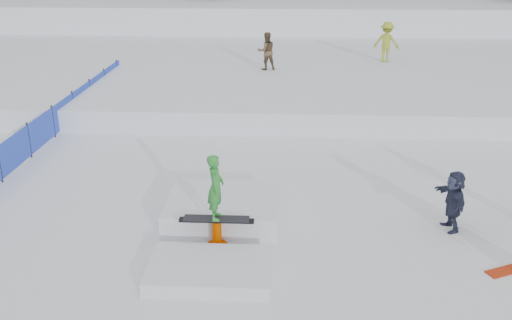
{
  "coord_description": "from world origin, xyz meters",
  "views": [
    {
      "loc": [
        1.19,
        -11.14,
        6.22
      ],
      "look_at": [
        0.5,
        2.0,
        1.1
      ],
      "focal_mm": 40.0,
      "sensor_mm": 36.0,
      "label": 1
    }
  ],
  "objects_px": {
    "safety_fence": "(53,121)",
    "walker_olive": "(266,51)",
    "walker_ygreen": "(387,42)",
    "spectator_dark": "(453,201)",
    "jib_rail_feature": "(220,221)"
  },
  "relations": [
    {
      "from": "walker_ygreen",
      "to": "spectator_dark",
      "type": "xyz_separation_m",
      "value": [
        -0.86,
        -15.22,
        -1.01
      ]
    },
    {
      "from": "safety_fence",
      "to": "walker_ygreen",
      "type": "xyz_separation_m",
      "value": [
        12.38,
        9.32,
        1.18
      ]
    },
    {
      "from": "walker_ygreen",
      "to": "spectator_dark",
      "type": "height_order",
      "value": "walker_ygreen"
    },
    {
      "from": "safety_fence",
      "to": "walker_ygreen",
      "type": "bearing_deg",
      "value": 36.96
    },
    {
      "from": "safety_fence",
      "to": "walker_olive",
      "type": "distance_m",
      "value": 10.06
    },
    {
      "from": "safety_fence",
      "to": "jib_rail_feature",
      "type": "height_order",
      "value": "jib_rail_feature"
    },
    {
      "from": "walker_olive",
      "to": "walker_ygreen",
      "type": "relative_size",
      "value": 0.88
    },
    {
      "from": "walker_olive",
      "to": "spectator_dark",
      "type": "bearing_deg",
      "value": 92.24
    },
    {
      "from": "spectator_dark",
      "to": "jib_rail_feature",
      "type": "relative_size",
      "value": 0.32
    },
    {
      "from": "safety_fence",
      "to": "walker_olive",
      "type": "xyz_separation_m",
      "value": [
        6.84,
        7.3,
        1.07
      ]
    },
    {
      "from": "safety_fence",
      "to": "walker_ygreen",
      "type": "height_order",
      "value": "walker_ygreen"
    },
    {
      "from": "walker_olive",
      "to": "walker_ygreen",
      "type": "bearing_deg",
      "value": -177.25
    },
    {
      "from": "spectator_dark",
      "to": "walker_olive",
      "type": "bearing_deg",
      "value": -168.36
    },
    {
      "from": "safety_fence",
      "to": "walker_ygreen",
      "type": "distance_m",
      "value": 15.54
    },
    {
      "from": "safety_fence",
      "to": "walker_olive",
      "type": "height_order",
      "value": "walker_olive"
    }
  ]
}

